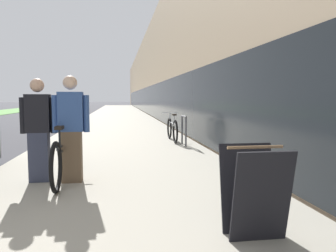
{
  "coord_description": "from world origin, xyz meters",
  "views": [
    {
      "loc": [
        5.79,
        -3.08,
        1.47
      ],
      "look_at": [
        8.48,
        14.71,
        -0.09
      ],
      "focal_mm": 35.0,
      "sensor_mm": 36.0,
      "label": 1
    }
  ],
  "objects_px": {
    "cruiser_bike_nearest": "(172,129)",
    "person_rider": "(71,129)",
    "tandem_bicycle": "(66,154)",
    "sandwich_board_sign": "(254,191)",
    "bike_rack_hoop": "(184,127)",
    "person_bystander": "(39,130)"
  },
  "relations": [
    {
      "from": "cruiser_bike_nearest",
      "to": "person_rider",
      "type": "bearing_deg",
      "value": -117.19
    },
    {
      "from": "tandem_bicycle",
      "to": "sandwich_board_sign",
      "type": "height_order",
      "value": "tandem_bicycle"
    },
    {
      "from": "tandem_bicycle",
      "to": "bike_rack_hoop",
      "type": "relative_size",
      "value": 3.16
    },
    {
      "from": "person_bystander",
      "to": "sandwich_board_sign",
      "type": "bearing_deg",
      "value": -44.62
    },
    {
      "from": "person_bystander",
      "to": "cruiser_bike_nearest",
      "type": "xyz_separation_m",
      "value": [
        2.94,
        4.58,
        -0.46
      ]
    },
    {
      "from": "cruiser_bike_nearest",
      "to": "person_bystander",
      "type": "bearing_deg",
      "value": -122.65
    },
    {
      "from": "person_rider",
      "to": "cruiser_bike_nearest",
      "type": "bearing_deg",
      "value": 62.81
    },
    {
      "from": "tandem_bicycle",
      "to": "cruiser_bike_nearest",
      "type": "xyz_separation_m",
      "value": [
        2.55,
        4.36,
        -0.02
      ]
    },
    {
      "from": "tandem_bicycle",
      "to": "person_rider",
      "type": "relative_size",
      "value": 1.57
    },
    {
      "from": "cruiser_bike_nearest",
      "to": "bike_rack_hoop",
      "type": "bearing_deg",
      "value": -78.55
    },
    {
      "from": "person_rider",
      "to": "bike_rack_hoop",
      "type": "distance_m",
      "value": 4.59
    },
    {
      "from": "bike_rack_hoop",
      "to": "sandwich_board_sign",
      "type": "xyz_separation_m",
      "value": [
        -0.55,
        -6.2,
        -0.06
      ]
    },
    {
      "from": "tandem_bicycle",
      "to": "person_bystander",
      "type": "xyz_separation_m",
      "value": [
        -0.39,
        -0.22,
        0.44
      ]
    },
    {
      "from": "person_rider",
      "to": "cruiser_bike_nearest",
      "type": "height_order",
      "value": "person_rider"
    },
    {
      "from": "person_bystander",
      "to": "sandwich_board_sign",
      "type": "distance_m",
      "value": 3.64
    },
    {
      "from": "person_rider",
      "to": "bike_rack_hoop",
      "type": "bearing_deg",
      "value": 55.42
    },
    {
      "from": "person_rider",
      "to": "sandwich_board_sign",
      "type": "bearing_deg",
      "value": -49.83
    },
    {
      "from": "person_bystander",
      "to": "bike_rack_hoop",
      "type": "relative_size",
      "value": 1.97
    },
    {
      "from": "tandem_bicycle",
      "to": "sandwich_board_sign",
      "type": "bearing_deg",
      "value": -51.66
    },
    {
      "from": "sandwich_board_sign",
      "to": "cruiser_bike_nearest",
      "type": "bearing_deg",
      "value": 87.1
    },
    {
      "from": "tandem_bicycle",
      "to": "person_rider",
      "type": "xyz_separation_m",
      "value": [
        0.14,
        -0.34,
        0.46
      ]
    },
    {
      "from": "person_bystander",
      "to": "sandwich_board_sign",
      "type": "height_order",
      "value": "person_bystander"
    }
  ]
}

